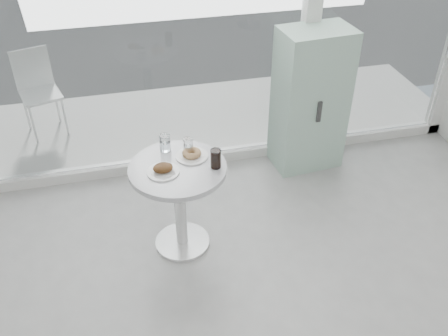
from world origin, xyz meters
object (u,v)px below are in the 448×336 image
object	(u,v)px
cola_glass	(216,159)
main_table	(179,190)
water_tumbler_b	(188,147)
patio_chair	(38,87)
plate_fritter	(164,169)
plate_donut	(192,154)
mint_cabinet	(310,100)
water_tumbler_a	(165,144)

from	to	relation	value
cola_glass	main_table	bearing A→B (deg)	165.93
main_table	water_tumbler_b	xyz separation A→B (m)	(0.11, 0.16, 0.27)
patio_chair	plate_fritter	bearing A→B (deg)	-80.22
main_table	plate_donut	world-z (taller)	plate_donut
mint_cabinet	cola_glass	xyz separation A→B (m)	(-1.11, -0.95, 0.16)
patio_chair	water_tumbler_b	size ratio (longest dim) A/B	7.28
water_tumbler_b	main_table	bearing A→B (deg)	-124.19
patio_chair	plate_donut	bearing A→B (deg)	-73.46
water_tumbler_a	mint_cabinet	bearing A→B (deg)	24.19
main_table	cola_glass	size ratio (longest dim) A/B	5.21
plate_donut	cola_glass	world-z (taller)	cola_glass
mint_cabinet	water_tumbler_b	distance (m)	1.46
patio_chair	water_tumbler_b	distance (m)	2.27
plate_fritter	cola_glass	xyz separation A→B (m)	(0.38, -0.03, 0.04)
water_tumbler_a	patio_chair	bearing A→B (deg)	121.06
main_table	cola_glass	bearing A→B (deg)	-14.07
main_table	cola_glass	xyz separation A→B (m)	(0.27, -0.07, 0.29)
mint_cabinet	cola_glass	distance (m)	1.47
main_table	patio_chair	world-z (taller)	patio_chair
patio_chair	cola_glass	xyz separation A→B (m)	(1.41, -2.10, 0.29)
patio_chair	water_tumbler_b	bearing A→B (deg)	-72.92
plate_donut	cola_glass	xyz separation A→B (m)	(0.15, -0.17, 0.05)
plate_fritter	plate_donut	world-z (taller)	plate_fritter
patio_chair	cola_glass	world-z (taller)	patio_chair
plate_fritter	mint_cabinet	bearing A→B (deg)	31.78
patio_chair	water_tumbler_b	xyz separation A→B (m)	(1.25, -1.87, 0.27)
plate_donut	water_tumbler_a	distance (m)	0.22
main_table	plate_fritter	size ratio (longest dim) A/B	3.26
water_tumbler_b	cola_glass	size ratio (longest dim) A/B	0.82
plate_fritter	cola_glass	size ratio (longest dim) A/B	1.60
mint_cabinet	plate_donut	size ratio (longest dim) A/B	5.60
patio_chair	water_tumbler_a	distance (m)	2.12
patio_chair	plate_fritter	distance (m)	2.33
main_table	mint_cabinet	bearing A→B (deg)	32.46
water_tumbler_a	water_tumbler_b	xyz separation A→B (m)	(0.16, -0.07, -0.00)
main_table	plate_fritter	bearing A→B (deg)	-158.03
patio_chair	cola_glass	size ratio (longest dim) A/B	5.94
mint_cabinet	water_tumbler_a	xyz separation A→B (m)	(-1.43, -0.64, 0.15)
mint_cabinet	patio_chair	distance (m)	2.77
main_table	mint_cabinet	distance (m)	1.64
mint_cabinet	main_table	bearing A→B (deg)	-152.94
cola_glass	plate_fritter	bearing A→B (deg)	176.18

